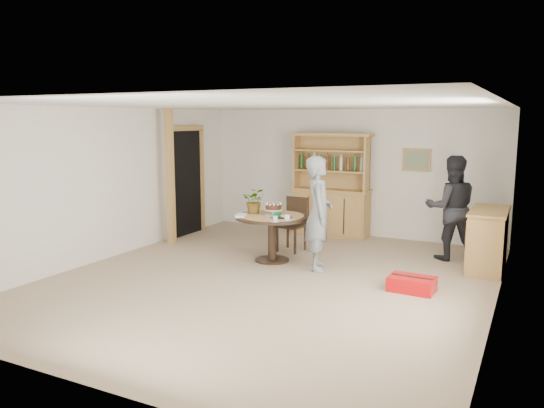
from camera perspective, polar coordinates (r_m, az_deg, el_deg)
The scene contains 17 objects.
ground at distance 7.78m, azimuth -0.10°, elevation -8.13°, with size 7.00×7.00×0.00m, color tan.
room_shell at distance 7.45m, azimuth -0.05°, elevation 4.77°, with size 6.04×7.04×2.52m.
doorway at distance 10.74m, azimuth -9.27°, elevation 2.58°, with size 0.13×1.10×2.18m.
pine_post at distance 9.95m, azimuth -10.91°, elevation 2.86°, with size 0.12×0.12×2.50m, color tan.
hutch at distance 10.64m, azimuth 6.38°, elevation 0.32°, with size 1.62×0.54×2.04m.
sideboard at distance 8.84m, azimuth 22.22°, elevation -3.54°, with size 0.54×1.26×0.94m.
dining_table at distance 8.63m, azimuth 0.02°, elevation -2.25°, with size 1.20×1.20×0.76m.
dining_chair at distance 9.38m, azimuth 2.35°, elevation -1.78°, with size 0.46×0.46×0.95m.
birthday_cake at distance 8.63m, azimuth 0.17°, elevation -0.38°, with size 0.30×0.30×0.20m.
flower_vase at distance 8.77m, azimuth -1.88°, elevation 0.35°, with size 0.38×0.33×0.42m, color #3F7233.
gift_tray at distance 8.40m, azimuth 0.94°, elevation -1.32°, with size 0.30×0.20×0.08m.
coffee_cup_a at distance 8.18m, azimuth 1.63°, elevation -1.51°, with size 0.15×0.15×0.09m.
coffee_cup_b at distance 8.08m, azimuth 0.35°, elevation -1.67°, with size 0.15×0.15×0.08m.
napkins at distance 8.52m, azimuth -3.40°, elevation -1.25°, with size 0.24×0.33×0.03m.
teen_boy at distance 8.15m, azimuth 5.04°, elevation -1.01°, with size 0.64×0.42×1.76m, color gray.
adult_person at distance 9.19m, azimuth 18.72°, elevation -0.40°, with size 0.84×0.65×1.73m, color black.
red_suitcase at distance 7.49m, azimuth 14.82°, elevation -8.32°, with size 0.62×0.43×0.21m.
Camera 1 is at (3.36, -6.62, 2.30)m, focal length 35.00 mm.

